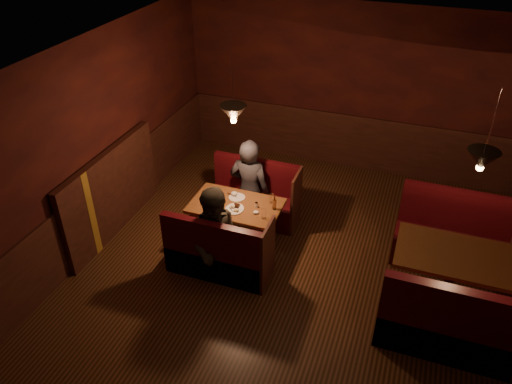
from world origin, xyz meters
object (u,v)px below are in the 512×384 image
(main_bench_far, at_px, (255,200))
(diner_a, at_px, (249,171))
(second_table, at_px, (451,267))
(main_table, at_px, (237,214))
(second_bench_near, at_px, (448,329))
(diner_b, at_px, (217,223))
(second_bench_far, at_px, (452,242))
(main_bench_near, at_px, (218,257))

(main_bench_far, distance_m, diner_a, 0.57)
(second_table, relative_size, diner_a, 0.79)
(main_table, distance_m, second_bench_near, 3.08)
(diner_a, relative_size, diner_b, 1.03)
(main_bench_far, height_order, second_bench_near, second_bench_near)
(main_table, bearing_deg, second_bench_near, -19.14)
(second_table, relative_size, second_bench_far, 0.90)
(main_bench_near, bearing_deg, main_table, 91.10)
(second_bench_near, bearing_deg, diner_b, 173.55)
(diner_b, bearing_deg, second_bench_near, -28.32)
(second_bench_far, height_order, second_bench_near, same)
(main_table, relative_size, diner_a, 0.74)
(main_bench_far, bearing_deg, diner_b, -90.20)
(diner_a, bearing_deg, main_table, 95.36)
(second_bench_near, bearing_deg, main_table, 160.86)
(main_table, relative_size, main_bench_near, 0.91)
(diner_a, bearing_deg, main_bench_near, 93.69)
(main_bench_far, xyz_separation_m, second_table, (2.86, -0.91, 0.27))
(second_table, bearing_deg, second_bench_far, 87.80)
(second_bench_near, relative_size, diner_a, 0.88)
(second_bench_far, xyz_separation_m, diner_a, (-2.95, 0.01, 0.51))
(diner_a, bearing_deg, second_bench_near, 152.13)
(main_bench_far, bearing_deg, diner_a, -124.70)
(main_table, distance_m, second_table, 2.88)
(main_table, relative_size, second_table, 0.93)
(main_bench_near, height_order, second_table, main_bench_near)
(second_bench_far, distance_m, diner_b, 3.21)
(main_table, height_order, second_table, main_table)
(diner_a, bearing_deg, main_bench_far, -123.58)
(second_bench_far, distance_m, second_bench_near, 1.63)
(main_bench_far, bearing_deg, second_table, -17.64)
(second_bench_far, bearing_deg, main_bench_near, -155.23)
(diner_b, bearing_deg, main_bench_near, -103.95)
(second_bench_far, relative_size, diner_b, 0.90)
(main_table, distance_m, diner_b, 0.75)
(second_table, bearing_deg, main_bench_near, -169.68)
(main_bench_near, height_order, diner_b, diner_b)
(main_table, xyz_separation_m, second_table, (2.88, -0.20, 0.05))
(main_bench_near, bearing_deg, diner_b, 97.92)
(diner_b, bearing_deg, diner_a, 70.56)
(main_bench_far, height_order, diner_b, diner_b)
(main_bench_near, distance_m, diner_b, 0.53)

